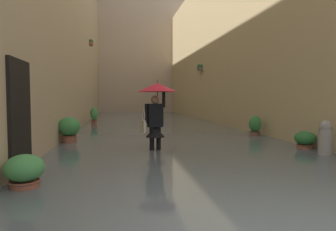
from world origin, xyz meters
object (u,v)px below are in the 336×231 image
Objects in this scene: potted_plant_mid_left at (255,128)px; potted_plant_mid_right at (69,130)px; mooring_bollard at (325,142)px; person_wading at (156,104)px; potted_plant_far_left at (305,142)px; potted_plant_far_right at (94,116)px; potted_plant_near_right at (25,174)px.

potted_plant_mid_right is at bearing 6.17° from potted_plant_mid_left.
potted_plant_mid_right is 0.96× the size of mooring_bollard.
potted_plant_far_left is at bearing 174.23° from person_wading.
potted_plant_mid_left is at bearing -148.08° from person_wading.
potted_plant_mid_right is (0.26, 6.35, -0.03)m from potted_plant_far_right.
mooring_bollard is at bearing -165.39° from potted_plant_near_right.
person_wading reaches higher than potted_plant_mid_right.
potted_plant_far_left is at bearing -158.12° from potted_plant_near_right.
person_wading is 2.19× the size of potted_plant_mid_left.
potted_plant_near_right is at bearing 21.88° from potted_plant_far_left.
potted_plant_mid_right is 6.96m from mooring_bollard.
potted_plant_mid_right is (6.27, 0.68, 0.09)m from potted_plant_mid_left.
potted_plant_near_right is 8.17m from potted_plant_mid_left.
person_wading is 4.08m from potted_plant_far_left.
potted_plant_mid_right is at bearing -89.16° from potted_plant_near_right.
potted_plant_far_left is at bearing 161.56° from potted_plant_mid_right.
mooring_bollard is (-3.84, 1.31, -0.89)m from person_wading.
potted_plant_far_left is at bearing 125.74° from potted_plant_far_right.
potted_plant_mid_right is at bearing -18.44° from potted_plant_far_left.
person_wading reaches higher than potted_plant_mid_left.
potted_plant_mid_right reaches higher than potted_plant_mid_left.
person_wading reaches higher than mooring_bollard.
potted_plant_near_right is at bearing 14.61° from mooring_bollard.
potted_plant_far_left is (-3.93, 0.40, -1.02)m from person_wading.
person_wading is 1.86× the size of potted_plant_far_right.
potted_plant_far_left is at bearing -95.51° from mooring_bollard.
potted_plant_mid_right reaches higher than potted_plant_far_left.
potted_plant_mid_left is (-6.01, 5.67, -0.12)m from potted_plant_far_right.
potted_plant_mid_right is at bearing -35.39° from person_wading.
potted_plant_far_right is 1.54× the size of potted_plant_near_right.
person_wading is at bearing -128.87° from potted_plant_near_right.
person_wading is 4.15m from mooring_bollard.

